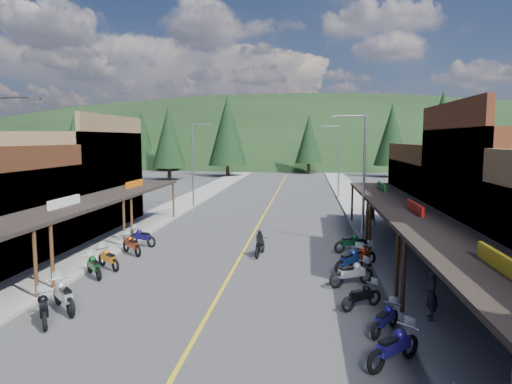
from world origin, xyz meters
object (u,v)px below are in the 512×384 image
(pine_11, at_px, (442,133))
(bike_east_4, at_px, (394,345))
(bike_east_9, at_px, (359,256))
(pedestrian_east_a, at_px, (432,294))
(streetlight_2, at_px, (362,173))
(bike_west_6, at_px, (64,294))
(pine_7, at_px, (142,136))
(bike_east_7, at_px, (352,272))
(pedestrian_east_b, at_px, (370,213))
(pine_10, at_px, (169,137))
(streetlight_1, at_px, (194,161))
(bike_east_5, at_px, (385,318))
(pine_2, at_px, (228,130))
(pine_0, at_px, (74,139))
(pine_5, at_px, (466,131))
(pine_9, at_px, (457,140))
(bike_east_6, at_px, (362,295))
(pine_3, at_px, (309,139))
(bike_east_8, at_px, (350,259))
(pine_1, at_px, (169,135))
(bike_west_5, at_px, (43,308))
(rider_on_bike, at_px, (260,245))
(pine_4, at_px, (392,135))
(pine_8, at_px, (118,143))
(shop_east_3, at_px, (459,199))
(bike_west_9, at_px, (132,244))
(bike_west_8, at_px, (108,258))
(bike_west_10, at_px, (142,236))
(bike_west_7, at_px, (94,265))
(bike_east_10, at_px, (351,242))
(streetlight_3, at_px, (338,158))
(shop_west_3, at_px, (67,180))

(pine_11, height_order, bike_east_4, pine_11)
(bike_east_9, distance_m, pedestrian_east_a, 7.02)
(streetlight_2, relative_size, bike_west_6, 3.42)
(streetlight_2, bearing_deg, pine_7, 119.81)
(bike_east_7, xyz_separation_m, pedestrian_east_b, (2.72, 14.12, 0.40))
(pine_10, xyz_separation_m, bike_east_9, (24.32, -47.21, -6.13))
(streetlight_1, height_order, bike_east_5, streetlight_1)
(pine_2, distance_m, bike_east_9, 58.04)
(pine_0, distance_m, pine_11, 64.63)
(pine_5, bearing_deg, bike_east_4, -109.34)
(pine_9, relative_size, bike_east_7, 4.86)
(pine_11, relative_size, bike_west_6, 5.30)
(pine_9, distance_m, pedestrian_east_a, 51.80)
(pine_7, xyz_separation_m, bike_east_6, (37.79, -78.86, -6.69))
(pine_3, xyz_separation_m, bike_east_8, (1.78, -63.92, -5.81))
(pine_1, distance_m, bike_east_9, 74.03)
(bike_west_5, relative_size, rider_on_bike, 1.01)
(pine_2, distance_m, pedestrian_east_a, 64.95)
(streetlight_2, bearing_deg, pine_3, 92.91)
(streetlight_2, height_order, pine_5, pine_5)
(bike_east_4, bearing_deg, pine_4, 126.75)
(pine_7, relative_size, pine_11, 1.01)
(pine_10, bearing_deg, rider_on_bike, -67.16)
(pedestrian_east_a, bearing_deg, bike_east_7, -144.15)
(pine_8, bearing_deg, pine_5, 29.74)
(shop_east_3, height_order, bike_west_9, shop_east_3)
(bike_west_5, height_order, pedestrian_east_b, pedestrian_east_b)
(pine_5, relative_size, bike_west_8, 6.82)
(bike_west_10, xyz_separation_m, bike_east_7, (12.02, -6.38, 0.03))
(bike_west_7, distance_m, bike_east_6, 12.46)
(pine_10, bearing_deg, bike_east_9, -62.75)
(bike_east_8, xyz_separation_m, rider_on_bike, (-4.72, 2.65, -0.07))
(bike_west_8, bearing_deg, bike_east_9, -43.07)
(pine_0, height_order, pine_10, pine_10)
(pine_0, distance_m, bike_east_5, 81.70)
(streetlight_2, relative_size, pine_10, 0.69)
(bike_west_5, distance_m, bike_east_7, 12.52)
(pine_2, bearing_deg, pine_5, 17.65)
(pine_0, relative_size, bike_east_10, 5.04)
(pine_1, height_order, bike_east_9, pine_1)
(streetlight_3, relative_size, pine_5, 0.57)
(pine_10, bearing_deg, bike_west_6, -77.07)
(shop_west_3, bearing_deg, pine_3, 71.99)
(bike_west_5, bearing_deg, streetlight_3, 36.87)
(pine_10, bearing_deg, pine_1, 106.70)
(shop_west_3, height_order, bike_west_7, shop_west_3)
(bike_west_6, bearing_deg, bike_east_5, -48.23)
(pine_10, height_order, bike_east_10, pine_10)
(pine_11, relative_size, bike_west_10, 5.82)
(pine_7, height_order, pine_9, pine_7)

